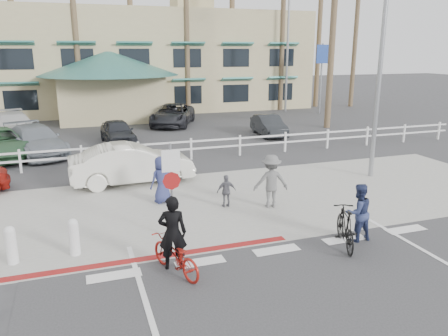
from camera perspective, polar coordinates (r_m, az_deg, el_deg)
name	(u,v)px	position (r m, az deg, el deg)	size (l,w,h in m)	color
ground	(287,261)	(10.80, 8.26, -11.93)	(140.00, 140.00, 0.00)	#333335
bike_path	(333,305)	(9.31, 14.10, -17.01)	(12.00, 16.00, 0.01)	#333335
sidewalk_plaza	(226,201)	(14.61, 0.23, -4.38)	(22.00, 7.00, 0.01)	gray
cross_street	(194,171)	(18.26, -3.90, -0.41)	(40.00, 5.00, 0.01)	#333335
parking_lot	(154,132)	(27.33, -9.14, 4.65)	(50.00, 16.00, 0.01)	#333335
curb_red	(154,258)	(10.97, -9.15, -11.47)	(7.00, 0.25, 0.02)	maroon
rail_fence	(193,149)	(20.14, -4.04, 2.52)	(29.40, 0.16, 1.00)	silver
building	(148,41)	(40.05, -9.96, 16.02)	(28.00, 16.00, 11.30)	tan
sign_post	(171,187)	(11.46, -6.88, -2.43)	(0.50, 0.10, 2.90)	gray
bollard_0	(74,237)	(11.40, -19.01, -8.52)	(0.26, 0.26, 0.95)	silver
bollard_1	(11,245)	(11.51, -26.05, -9.02)	(0.26, 0.26, 0.95)	silver
streetlight_0	(381,61)	(17.83, 19.79, 13.03)	(0.60, 2.00, 9.00)	gray
streetlight_1	(287,52)	(36.46, 8.28, 14.77)	(0.60, 2.00, 9.50)	gray
info_sign	(321,78)	(35.75, 12.56, 11.44)	(1.20, 0.16, 5.60)	navy
palm_2	(11,3)	(34.82, -26.08, 18.82)	(4.00, 4.00, 16.00)	#205325
palm_3	(74,19)	(33.57, -18.97, 17.97)	(4.00, 4.00, 14.00)	#205325
palm_4	(130,14)	(34.90, -12.12, 19.12)	(4.00, 4.00, 15.00)	#205325
palm_5	(187,28)	(34.61, -4.90, 17.76)	(4.00, 4.00, 13.00)	#205325
palm_6	(232,3)	(36.88, 1.07, 20.76)	(4.00, 4.00, 17.00)	#205325
palm_7	(283,23)	(37.42, 7.68, 18.25)	(4.00, 4.00, 14.00)	#205325
palm_8	(320,19)	(40.23, 12.43, 18.53)	(4.00, 4.00, 15.00)	#205325
palm_9	(356,31)	(40.97, 16.85, 16.78)	(4.00, 4.00, 13.00)	#205325
palm_11	(334,14)	(29.08, 14.15, 18.88)	(4.00, 4.00, 14.00)	#205325
bike_red	(175,255)	(10.01, -6.41, -11.26)	(0.60, 1.72, 0.90)	maroon
rider_red	(173,233)	(10.06, -6.74, -8.42)	(0.65, 0.42, 1.77)	black
bike_black	(345,227)	(11.62, 15.57, -7.46)	(0.50, 1.77, 1.06)	black
rider_black	(358,212)	(12.00, 17.11, -5.56)	(0.76, 0.59, 1.56)	navy
pedestrian_a	(271,181)	(13.95, 6.15, -1.73)	(1.11, 0.64, 1.72)	#606060
pedestrian_child	(226,191)	(13.95, 0.32, -3.03)	(0.63, 0.26, 1.07)	#5C5B64
pedestrian_b	(162,180)	(14.44, -8.15, -1.53)	(0.77, 0.50, 1.57)	navy
car_white_sedan	(132,164)	(16.80, -11.92, 0.56)	(1.59, 4.57, 1.51)	silver
lot_car_1	(36,141)	(22.75, -23.37, 3.30)	(1.98, 4.87, 1.41)	slate
lot_car_2	(118,132)	(24.26, -13.71, 4.62)	(1.50, 3.74, 1.27)	#202328
lot_car_3	(269,125)	(25.96, 5.85, 5.56)	(1.27, 3.66, 1.20)	black
lot_car_4	(14,126)	(27.34, -25.76, 4.93)	(2.10, 5.16, 1.50)	beige
lot_car_5	(173,115)	(29.58, -6.73, 6.92)	(2.36, 5.11, 1.42)	#222328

